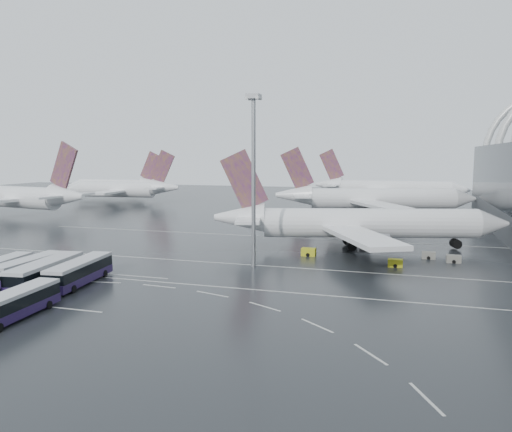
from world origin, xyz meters
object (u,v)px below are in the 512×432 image
(gse_cart_belly_a, at_px, (395,263))
(gse_cart_belly_d, at_px, (454,259))
(airliner_main, at_px, (355,224))
(gse_cart_belly_c, at_px, (309,252))
(bus_row_far_c, at_px, (14,304))
(airliner_gate_c, at_px, (387,189))
(bus_row_near_c, at_px, (46,272))
(bus_row_near_d, at_px, (80,271))
(gse_cart_belly_b, at_px, (429,255))
(bus_row_near_b, at_px, (29,268))
(jet_remote_mid, at_px, (123,189))
(jet_remote_west, at_px, (23,198))
(jet_remote_far, at_px, (117,186))
(floodlight_mast, at_px, (254,160))
(airliner_gate_b, at_px, (372,199))

(gse_cart_belly_a, distance_m, gse_cart_belly_d, 10.88)
(airliner_main, xyz_separation_m, gse_cart_belly_c, (-6.94, -9.43, -3.99))
(bus_row_far_c, xyz_separation_m, gse_cart_belly_a, (38.38, 37.97, -1.04))
(airliner_gate_c, bearing_deg, bus_row_near_c, -102.82)
(bus_row_near_d, distance_m, gse_cart_belly_c, 38.37)
(bus_row_near_d, xyz_separation_m, gse_cart_belly_d, (49.84, 29.52, -1.18))
(airliner_gate_c, relative_size, bus_row_near_c, 3.94)
(bus_row_near_c, distance_m, bus_row_near_d, 4.28)
(gse_cart_belly_a, distance_m, gse_cart_belly_b, 9.59)
(bus_row_near_b, xyz_separation_m, gse_cart_belly_b, (54.48, 31.48, -1.07))
(gse_cart_belly_a, height_order, gse_cart_belly_c, gse_cart_belly_c)
(gse_cart_belly_b, bearing_deg, gse_cart_belly_d, -27.79)
(bus_row_near_b, distance_m, gse_cart_belly_d, 65.33)
(jet_remote_mid, bearing_deg, jet_remote_west, 78.16)
(bus_row_far_c, bearing_deg, gse_cart_belly_b, -47.33)
(bus_row_near_d, height_order, gse_cart_belly_a, bus_row_near_d)
(gse_cart_belly_b, bearing_deg, gse_cart_belly_c, -170.31)
(jet_remote_far, bearing_deg, bus_row_far_c, 116.45)
(floodlight_mast, bearing_deg, gse_cart_belly_c, 58.93)
(jet_remote_far, bearing_deg, gse_cart_belly_d, 140.99)
(bus_row_near_b, relative_size, gse_cart_belly_d, 5.51)
(jet_remote_far, relative_size, bus_row_far_c, 3.54)
(jet_remote_mid, height_order, floodlight_mast, floodlight_mast)
(airliner_main, relative_size, gse_cart_belly_a, 24.07)
(jet_remote_west, distance_m, gse_cart_belly_d, 116.72)
(jet_remote_mid, bearing_deg, jet_remote_far, -56.69)
(airliner_gate_c, distance_m, bus_row_near_d, 140.50)
(airliner_gate_c, xyz_separation_m, bus_row_near_c, (-38.49, -138.27, -3.12))
(airliner_main, distance_m, jet_remote_west, 98.34)
(jet_remote_west, relative_size, jet_remote_far, 1.11)
(airliner_gate_b, bearing_deg, jet_remote_mid, 154.65)
(gse_cart_belly_a, bearing_deg, bus_row_near_b, -154.55)
(bus_row_far_c, distance_m, gse_cart_belly_d, 64.71)
(airliner_gate_b, xyz_separation_m, jet_remote_far, (-103.07, 31.20, -0.04))
(bus_row_near_d, height_order, gse_cart_belly_d, bus_row_near_d)
(airliner_main, xyz_separation_m, bus_row_near_d, (-33.01, -37.55, -2.87))
(floodlight_mast, relative_size, gse_cart_belly_c, 10.79)
(bus_row_near_d, xyz_separation_m, gse_cart_belly_a, (40.78, 23.49, -1.18))
(jet_remote_mid, distance_m, bus_row_near_d, 118.85)
(bus_row_far_c, distance_m, gse_cart_belly_a, 54.00)
(jet_remote_far, height_order, bus_row_near_b, jet_remote_far)
(jet_remote_mid, bearing_deg, airliner_gate_c, -165.77)
(bus_row_near_d, bearing_deg, gse_cart_belly_a, -66.84)
(jet_remote_mid, xyz_separation_m, gse_cart_belly_b, (103.44, -72.48, -4.43))
(gse_cart_belly_b, distance_m, gse_cart_belly_d, 4.32)
(bus_row_near_d, xyz_separation_m, floodlight_mast, (19.42, 17.09, 14.96))
(airliner_gate_c, bearing_deg, gse_cart_belly_c, -91.89)
(gse_cart_belly_c, bearing_deg, bus_row_far_c, -119.06)
(jet_remote_mid, bearing_deg, gse_cart_belly_b, 140.04)
(floodlight_mast, bearing_deg, airliner_main, 56.41)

